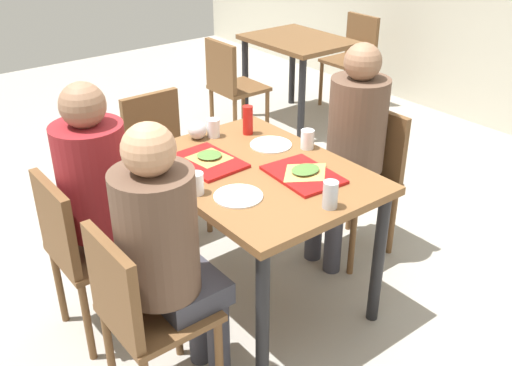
{
  "coord_description": "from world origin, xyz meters",
  "views": [
    {
      "loc": [
        1.99,
        -1.56,
        2.03
      ],
      "look_at": [
        0.0,
        0.0,
        0.7
      ],
      "focal_mm": 40.82,
      "sensor_mm": 36.0,
      "label": 1
    }
  ],
  "objects_px": {
    "chair_far_side": "(365,171)",
    "paper_plate_near_edge": "(238,196)",
    "person_far_side": "(352,138)",
    "pizza_slice_b": "(305,171)",
    "plastic_cup_c": "(213,128)",
    "main_table": "(256,188)",
    "person_in_brown_jacket": "(166,245)",
    "chair_left_end": "(161,153)",
    "plastic_cup_a": "(307,139)",
    "paper_plate_center": "(271,145)",
    "person_in_red": "(103,190)",
    "background_chair_far": "(354,54)",
    "tray_red_far": "(303,175)",
    "soda_can": "(330,195)",
    "background_chair_near": "(231,83)",
    "background_table": "(298,53)",
    "chair_near_left": "(81,246)",
    "condiment_bottle": "(248,120)",
    "plastic_cup_b": "(196,183)",
    "pizza_slice_a": "(209,156)",
    "tray_red_near": "(207,162)",
    "chair_near_right": "(140,309)",
    "foil_bundle": "(197,130)"
  },
  "relations": [
    {
      "from": "person_far_side",
      "to": "paper_plate_near_edge",
      "type": "height_order",
      "value": "person_far_side"
    },
    {
      "from": "chair_far_side",
      "to": "paper_plate_near_edge",
      "type": "bearing_deg",
      "value": -80.68
    },
    {
      "from": "tray_red_near",
      "to": "foil_bundle",
      "type": "height_order",
      "value": "foil_bundle"
    },
    {
      "from": "main_table",
      "to": "person_far_side",
      "type": "distance_m",
      "value": 0.67
    },
    {
      "from": "tray_red_near",
      "to": "plastic_cup_a",
      "type": "distance_m",
      "value": 0.54
    },
    {
      "from": "tray_red_far",
      "to": "soda_can",
      "type": "xyz_separation_m",
      "value": [
        0.28,
        -0.11,
        0.05
      ]
    },
    {
      "from": "plastic_cup_b",
      "to": "plastic_cup_c",
      "type": "relative_size",
      "value": 1.0
    },
    {
      "from": "person_in_red",
      "to": "plastic_cup_b",
      "type": "relative_size",
      "value": 12.79
    },
    {
      "from": "chair_far_side",
      "to": "tray_red_far",
      "type": "xyz_separation_m",
      "value": [
        0.2,
        -0.68,
        0.27
      ]
    },
    {
      "from": "chair_near_left",
      "to": "plastic_cup_a",
      "type": "distance_m",
      "value": 1.24
    },
    {
      "from": "tray_red_far",
      "to": "plastic_cup_a",
      "type": "height_order",
      "value": "plastic_cup_a"
    },
    {
      "from": "chair_left_end",
      "to": "pizza_slice_a",
      "type": "distance_m",
      "value": 0.8
    },
    {
      "from": "pizza_slice_b",
      "to": "condiment_bottle",
      "type": "relative_size",
      "value": 1.4
    },
    {
      "from": "person_in_brown_jacket",
      "to": "chair_left_end",
      "type": "bearing_deg",
      "value": 151.67
    },
    {
      "from": "chair_near_right",
      "to": "paper_plate_center",
      "type": "bearing_deg",
      "value": 113.64
    },
    {
      "from": "chair_left_end",
      "to": "main_table",
      "type": "bearing_deg",
      "value": 0.0
    },
    {
      "from": "tray_red_far",
      "to": "paper_plate_near_edge",
      "type": "bearing_deg",
      "value": -94.51
    },
    {
      "from": "main_table",
      "to": "paper_plate_near_edge",
      "type": "bearing_deg",
      "value": -53.79
    },
    {
      "from": "paper_plate_near_edge",
      "to": "chair_near_left",
      "type": "bearing_deg",
      "value": -128.43
    },
    {
      "from": "chair_far_side",
      "to": "background_table",
      "type": "relative_size",
      "value": 0.97
    },
    {
      "from": "pizza_slice_b",
      "to": "chair_far_side",
      "type": "bearing_deg",
      "value": 106.58
    },
    {
      "from": "person_in_brown_jacket",
      "to": "paper_plate_near_edge",
      "type": "xyz_separation_m",
      "value": [
        -0.11,
        0.43,
        0.02
      ]
    },
    {
      "from": "person_in_red",
      "to": "background_chair_far",
      "type": "relative_size",
      "value": 1.47
    },
    {
      "from": "paper_plate_near_edge",
      "to": "plastic_cup_c",
      "type": "distance_m",
      "value": 0.69
    },
    {
      "from": "person_far_side",
      "to": "paper_plate_center",
      "type": "distance_m",
      "value": 0.47
    },
    {
      "from": "chair_far_side",
      "to": "pizza_slice_a",
      "type": "relative_size",
      "value": 3.51
    },
    {
      "from": "chair_far_side",
      "to": "person_in_red",
      "type": "relative_size",
      "value": 0.68
    },
    {
      "from": "chair_left_end",
      "to": "condiment_bottle",
      "type": "height_order",
      "value": "condiment_bottle"
    },
    {
      "from": "plastic_cup_c",
      "to": "paper_plate_near_edge",
      "type": "bearing_deg",
      "value": -25.37
    },
    {
      "from": "foil_bundle",
      "to": "condiment_bottle",
      "type": "bearing_deg",
      "value": 65.9
    },
    {
      "from": "plastic_cup_b",
      "to": "background_chair_near",
      "type": "bearing_deg",
      "value": 140.51
    },
    {
      "from": "person_far_side",
      "to": "pizza_slice_b",
      "type": "height_order",
      "value": "person_far_side"
    },
    {
      "from": "person_in_red",
      "to": "background_table",
      "type": "relative_size",
      "value": 1.42
    },
    {
      "from": "background_chair_far",
      "to": "condiment_bottle",
      "type": "bearing_deg",
      "value": -58.99
    },
    {
      "from": "main_table",
      "to": "background_chair_far",
      "type": "relative_size",
      "value": 1.31
    },
    {
      "from": "person_in_brown_jacket",
      "to": "background_table",
      "type": "relative_size",
      "value": 1.42
    },
    {
      "from": "main_table",
      "to": "pizza_slice_b",
      "type": "height_order",
      "value": "pizza_slice_b"
    },
    {
      "from": "chair_near_left",
      "to": "background_chair_far",
      "type": "distance_m",
      "value": 3.74
    },
    {
      "from": "pizza_slice_a",
      "to": "background_table",
      "type": "relative_size",
      "value": 0.27
    },
    {
      "from": "person_in_red",
      "to": "tray_red_far",
      "type": "height_order",
      "value": "person_in_red"
    },
    {
      "from": "paper_plate_center",
      "to": "pizza_slice_a",
      "type": "bearing_deg",
      "value": -97.16
    },
    {
      "from": "person_in_red",
      "to": "condiment_bottle",
      "type": "xyz_separation_m",
      "value": [
        -0.09,
        0.9,
        0.1
      ]
    },
    {
      "from": "pizza_slice_a",
      "to": "background_table",
      "type": "distance_m",
      "value": 2.56
    },
    {
      "from": "tray_red_far",
      "to": "pizza_slice_a",
      "type": "bearing_deg",
      "value": -148.66
    },
    {
      "from": "paper_plate_near_edge",
      "to": "plastic_cup_a",
      "type": "distance_m",
      "value": 0.63
    },
    {
      "from": "tray_red_far",
      "to": "condiment_bottle",
      "type": "xyz_separation_m",
      "value": [
        -0.57,
        0.11,
        0.07
      ]
    },
    {
      "from": "background_table",
      "to": "background_chair_far",
      "type": "height_order",
      "value": "background_chair_far"
    },
    {
      "from": "main_table",
      "to": "paper_plate_center",
      "type": "distance_m",
      "value": 0.31
    },
    {
      "from": "chair_near_left",
      "to": "condiment_bottle",
      "type": "height_order",
      "value": "condiment_bottle"
    },
    {
      "from": "plastic_cup_c",
      "to": "background_chair_near",
      "type": "bearing_deg",
      "value": 141.16
    }
  ]
}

